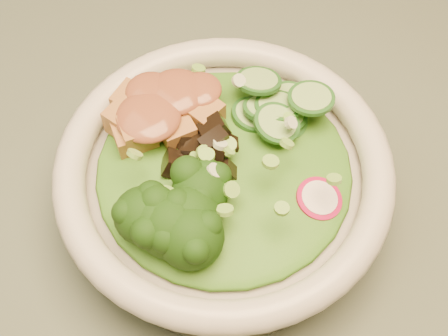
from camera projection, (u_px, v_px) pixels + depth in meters
dining_table at (308, 305)px, 0.55m from camera, size 1.20×0.80×0.75m
salad_bowl at (224, 181)px, 0.44m from camera, size 0.23×0.23×0.06m
lettuce_bed at (224, 167)px, 0.43m from camera, size 0.18×0.18×0.02m
broccoli_florets at (173, 215)px, 0.39m from camera, size 0.08×0.08×0.04m
radish_slices at (296, 209)px, 0.41m from camera, size 0.10×0.06×0.02m
cucumber_slices at (275, 108)px, 0.44m from camera, size 0.08×0.08×0.03m
mushroom_heap at (212, 150)px, 0.42m from camera, size 0.08×0.08×0.03m
tofu_cubes at (164, 117)px, 0.44m from camera, size 0.09×0.07×0.03m
peanut_sauce at (163, 108)px, 0.43m from camera, size 0.06×0.05×0.01m
scallion_garnish at (224, 151)px, 0.41m from camera, size 0.17×0.17×0.02m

